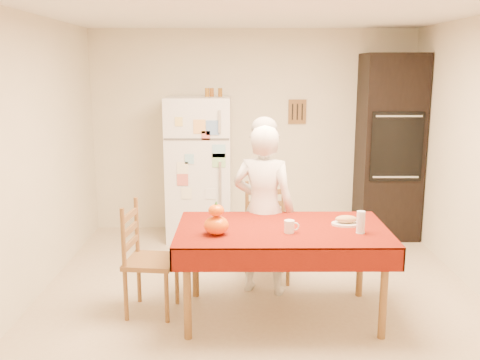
{
  "coord_description": "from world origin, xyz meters",
  "views": [
    {
      "loc": [
        -0.19,
        -4.42,
        2.02
      ],
      "look_at": [
        -0.17,
        0.2,
        1.06
      ],
      "focal_mm": 40.0,
      "sensor_mm": 36.0,
      "label": 1
    }
  ],
  "objects_px": {
    "chair_far": "(266,228)",
    "wine_glass": "(361,222)",
    "dining_table": "(282,236)",
    "chair_left": "(144,254)",
    "refrigerator": "(199,168)",
    "oven_cabinet": "(389,147)",
    "coffee_mug": "(289,227)",
    "bread_plate": "(346,224)",
    "seated_woman": "(263,210)",
    "pumpkin_lower": "(216,225)"
  },
  "relations": [
    {
      "from": "dining_table",
      "to": "chair_far",
      "type": "height_order",
      "value": "chair_far"
    },
    {
      "from": "chair_far",
      "to": "bread_plate",
      "type": "relative_size",
      "value": 3.96
    },
    {
      "from": "refrigerator",
      "to": "dining_table",
      "type": "height_order",
      "value": "refrigerator"
    },
    {
      "from": "oven_cabinet",
      "to": "seated_woman",
      "type": "xyz_separation_m",
      "value": [
        -1.59,
        -1.69,
        -0.32
      ]
    },
    {
      "from": "chair_left",
      "to": "seated_woman",
      "type": "bearing_deg",
      "value": -60.59
    },
    {
      "from": "refrigerator",
      "to": "chair_far",
      "type": "bearing_deg",
      "value": -60.5
    },
    {
      "from": "chair_far",
      "to": "pumpkin_lower",
      "type": "xyz_separation_m",
      "value": [
        -0.44,
        -1.01,
        0.33
      ]
    },
    {
      "from": "oven_cabinet",
      "to": "chair_far",
      "type": "xyz_separation_m",
      "value": [
        -1.54,
        -1.35,
        -0.59
      ]
    },
    {
      "from": "seated_woman",
      "to": "pumpkin_lower",
      "type": "height_order",
      "value": "seated_woman"
    },
    {
      "from": "pumpkin_lower",
      "to": "bread_plate",
      "type": "height_order",
      "value": "pumpkin_lower"
    },
    {
      "from": "dining_table",
      "to": "oven_cabinet",
      "type": "bearing_deg",
      "value": 56.44
    },
    {
      "from": "dining_table",
      "to": "seated_woman",
      "type": "distance_m",
      "value": 0.53
    },
    {
      "from": "dining_table",
      "to": "chair_left",
      "type": "relative_size",
      "value": 1.79
    },
    {
      "from": "coffee_mug",
      "to": "wine_glass",
      "type": "height_order",
      "value": "wine_glass"
    },
    {
      "from": "chair_far",
      "to": "wine_glass",
      "type": "height_order",
      "value": "chair_far"
    },
    {
      "from": "coffee_mug",
      "to": "wine_glass",
      "type": "distance_m",
      "value": 0.56
    },
    {
      "from": "seated_woman",
      "to": "chair_far",
      "type": "bearing_deg",
      "value": -81.47
    },
    {
      "from": "chair_far",
      "to": "chair_left",
      "type": "xyz_separation_m",
      "value": [
        -1.06,
        -0.76,
        0.0
      ]
    },
    {
      "from": "chair_left",
      "to": "pumpkin_lower",
      "type": "height_order",
      "value": "chair_left"
    },
    {
      "from": "chair_far",
      "to": "seated_woman",
      "type": "relative_size",
      "value": 0.61
    },
    {
      "from": "pumpkin_lower",
      "to": "bread_plate",
      "type": "relative_size",
      "value": 0.81
    },
    {
      "from": "refrigerator",
      "to": "wine_glass",
      "type": "relative_size",
      "value": 9.66
    },
    {
      "from": "dining_table",
      "to": "coffee_mug",
      "type": "height_order",
      "value": "coffee_mug"
    },
    {
      "from": "dining_table",
      "to": "chair_left",
      "type": "bearing_deg",
      "value": 175.95
    },
    {
      "from": "oven_cabinet",
      "to": "pumpkin_lower",
      "type": "xyz_separation_m",
      "value": [
        -1.98,
        -2.37,
        -0.27
      ]
    },
    {
      "from": "coffee_mug",
      "to": "seated_woman",
      "type": "bearing_deg",
      "value": 105.1
    },
    {
      "from": "oven_cabinet",
      "to": "wine_glass",
      "type": "distance_m",
      "value": 2.5
    },
    {
      "from": "coffee_mug",
      "to": "pumpkin_lower",
      "type": "xyz_separation_m",
      "value": [
        -0.57,
        -0.04,
        0.02
      ]
    },
    {
      "from": "wine_glass",
      "to": "refrigerator",
      "type": "bearing_deg",
      "value": 121.82
    },
    {
      "from": "dining_table",
      "to": "chair_left",
      "type": "distance_m",
      "value": 1.16
    },
    {
      "from": "dining_table",
      "to": "wine_glass",
      "type": "height_order",
      "value": "wine_glass"
    },
    {
      "from": "refrigerator",
      "to": "pumpkin_lower",
      "type": "xyz_separation_m",
      "value": [
        0.3,
        -2.32,
        -0.02
      ]
    },
    {
      "from": "coffee_mug",
      "to": "bread_plate",
      "type": "bearing_deg",
      "value": 23.24
    },
    {
      "from": "dining_table",
      "to": "chair_far",
      "type": "relative_size",
      "value": 1.79
    },
    {
      "from": "oven_cabinet",
      "to": "pumpkin_lower",
      "type": "distance_m",
      "value": 3.1
    },
    {
      "from": "wine_glass",
      "to": "bread_plate",
      "type": "distance_m",
      "value": 0.24
    },
    {
      "from": "coffee_mug",
      "to": "bread_plate",
      "type": "height_order",
      "value": "coffee_mug"
    },
    {
      "from": "bread_plate",
      "to": "seated_woman",
      "type": "bearing_deg",
      "value": 147.07
    },
    {
      "from": "seated_woman",
      "to": "coffee_mug",
      "type": "xyz_separation_m",
      "value": [
        0.17,
        -0.64,
        0.03
      ]
    },
    {
      "from": "dining_table",
      "to": "wine_glass",
      "type": "relative_size",
      "value": 9.66
    },
    {
      "from": "dining_table",
      "to": "coffee_mug",
      "type": "relative_size",
      "value": 17.0
    },
    {
      "from": "seated_woman",
      "to": "coffee_mug",
      "type": "relative_size",
      "value": 15.57
    },
    {
      "from": "coffee_mug",
      "to": "bread_plate",
      "type": "relative_size",
      "value": 0.42
    },
    {
      "from": "chair_far",
      "to": "chair_left",
      "type": "height_order",
      "value": "same"
    },
    {
      "from": "refrigerator",
      "to": "oven_cabinet",
      "type": "xyz_separation_m",
      "value": [
        2.28,
        0.05,
        0.25
      ]
    },
    {
      "from": "chair_left",
      "to": "pumpkin_lower",
      "type": "distance_m",
      "value": 0.74
    },
    {
      "from": "oven_cabinet",
      "to": "dining_table",
      "type": "height_order",
      "value": "oven_cabinet"
    },
    {
      "from": "refrigerator",
      "to": "seated_woman",
      "type": "xyz_separation_m",
      "value": [
        0.69,
        -1.64,
        -0.07
      ]
    },
    {
      "from": "chair_far",
      "to": "oven_cabinet",
      "type": "bearing_deg",
      "value": 36.94
    },
    {
      "from": "refrigerator",
      "to": "oven_cabinet",
      "type": "relative_size",
      "value": 0.77
    }
  ]
}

